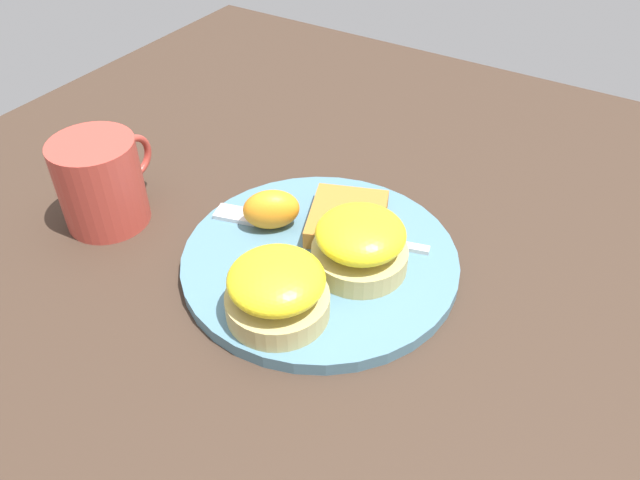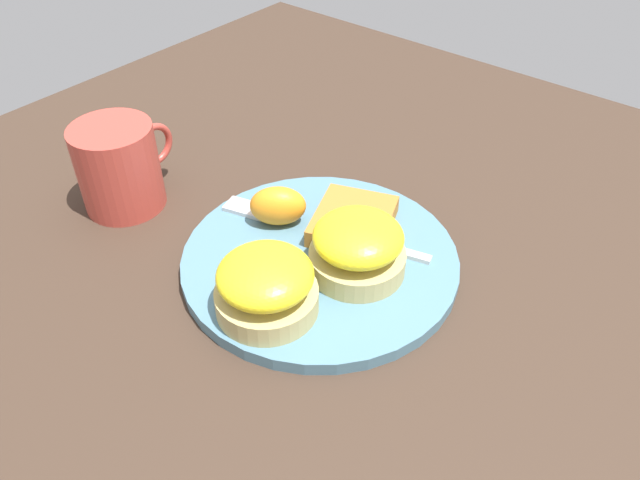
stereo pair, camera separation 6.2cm
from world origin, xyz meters
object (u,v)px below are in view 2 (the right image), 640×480
cup (119,167)px  sandwich_benedict_right (358,247)px  sandwich_benedict_left (266,286)px  orange_wedge (278,206)px  fork (309,226)px  hashbrown_patty (353,221)px

cup → sandwich_benedict_right: bearing=-77.3°
sandwich_benedict_left → orange_wedge: bearing=37.5°
sandwich_benedict_left → fork: 0.13m
sandwich_benedict_right → hashbrown_patty: bearing=40.6°
sandwich_benedict_right → cup: 0.29m
fork → orange_wedge: bearing=112.4°
sandwich_benedict_left → fork: bearing=21.7°
sandwich_benedict_right → sandwich_benedict_left: bearing=161.1°
sandwich_benedict_left → orange_wedge: (0.10, 0.08, -0.01)m
sandwich_benedict_left → cup: cup is taller
hashbrown_patty → sandwich_benedict_right: bearing=-139.4°
fork → cup: size_ratio=1.89×
hashbrown_patty → cup: bearing=115.2°
sandwich_benedict_left → sandwich_benedict_right: same height
sandwich_benedict_right → fork: bearing=75.2°
sandwich_benedict_left → sandwich_benedict_right: bearing=-18.9°
sandwich_benedict_right → orange_wedge: size_ratio=1.59×
orange_wedge → cup: 0.19m
sandwich_benedict_left → hashbrown_patty: sandwich_benedict_left is taller
hashbrown_patty → cup: 0.27m
sandwich_benedict_left → fork: (0.12, 0.05, -0.03)m
sandwich_benedict_right → cup: size_ratio=0.78×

